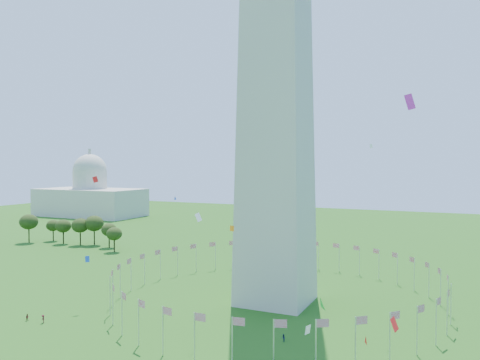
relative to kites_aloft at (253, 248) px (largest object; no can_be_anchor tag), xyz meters
name	(u,v)px	position (x,y,z in m)	size (l,w,h in m)	color
flag_ring	(276,284)	(-5.89, 27.96, -14.13)	(80.24, 80.24, 9.00)	silver
capitol_building	(90,181)	(-185.89, 157.96, 4.37)	(70.00, 35.00, 46.00)	beige
kites_aloft	(253,248)	(0.00, 0.00, 0.00)	(107.06, 81.65, 39.43)	green
tree_line_west	(74,232)	(-112.96, 68.92, -13.10)	(55.36, 15.78, 12.33)	#314818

